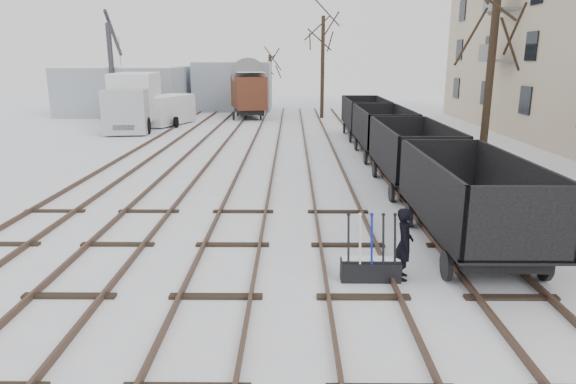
{
  "coord_description": "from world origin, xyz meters",
  "views": [
    {
      "loc": [
        1.55,
        -9.55,
        4.72
      ],
      "look_at": [
        1.44,
        3.97,
        1.2
      ],
      "focal_mm": 32.0,
      "sensor_mm": 36.0,
      "label": 1
    }
  ],
  "objects_px": {
    "box_van_wagon": "(248,91)",
    "crane": "(114,91)",
    "worker": "(404,244)",
    "panel_van": "(167,110)",
    "lorry": "(134,100)",
    "ground_frame": "(370,268)",
    "freight_wagon_a": "(469,215)"
  },
  "relations": [
    {
      "from": "freight_wagon_a",
      "to": "lorry",
      "type": "bearing_deg",
      "value": 123.46
    },
    {
      "from": "freight_wagon_a",
      "to": "ground_frame",
      "type": "bearing_deg",
      "value": -145.38
    },
    {
      "from": "worker",
      "to": "lorry",
      "type": "bearing_deg",
      "value": 37.56
    },
    {
      "from": "box_van_wagon",
      "to": "crane",
      "type": "relative_size",
      "value": 0.64
    },
    {
      "from": "box_van_wagon",
      "to": "crane",
      "type": "xyz_separation_m",
      "value": [
        -10.7,
        -0.63,
        0.03
      ]
    },
    {
      "from": "box_van_wagon",
      "to": "lorry",
      "type": "xyz_separation_m",
      "value": [
        -7.32,
        -6.71,
        -0.23
      ]
    },
    {
      "from": "worker",
      "to": "panel_van",
      "type": "distance_m",
      "value": 29.5
    },
    {
      "from": "lorry",
      "to": "crane",
      "type": "bearing_deg",
      "value": 112.48
    },
    {
      "from": "ground_frame",
      "to": "worker",
      "type": "relative_size",
      "value": 0.92
    },
    {
      "from": "ground_frame",
      "to": "lorry",
      "type": "bearing_deg",
      "value": 116.79
    },
    {
      "from": "ground_frame",
      "to": "box_van_wagon",
      "type": "xyz_separation_m",
      "value": [
        -5.28,
        31.81,
        1.89
      ]
    },
    {
      "from": "ground_frame",
      "to": "crane",
      "type": "xyz_separation_m",
      "value": [
        -15.98,
        31.18,
        1.92
      ]
    },
    {
      "from": "freight_wagon_a",
      "to": "box_van_wagon",
      "type": "height_order",
      "value": "box_van_wagon"
    },
    {
      "from": "panel_van",
      "to": "crane",
      "type": "bearing_deg",
      "value": 160.54
    },
    {
      "from": "ground_frame",
      "to": "freight_wagon_a",
      "type": "relative_size",
      "value": 0.26
    },
    {
      "from": "ground_frame",
      "to": "worker",
      "type": "xyz_separation_m",
      "value": [
        0.73,
        0.1,
        0.52
      ]
    },
    {
      "from": "box_van_wagon",
      "to": "panel_van",
      "type": "height_order",
      "value": "box_van_wagon"
    },
    {
      "from": "worker",
      "to": "panel_van",
      "type": "height_order",
      "value": "panel_van"
    },
    {
      "from": "box_van_wagon",
      "to": "lorry",
      "type": "height_order",
      "value": "lorry"
    },
    {
      "from": "crane",
      "to": "panel_van",
      "type": "bearing_deg",
      "value": -44.52
    },
    {
      "from": "freight_wagon_a",
      "to": "lorry",
      "type": "height_order",
      "value": "lorry"
    },
    {
      "from": "panel_van",
      "to": "crane",
      "type": "distance_m",
      "value": 6.54
    },
    {
      "from": "box_van_wagon",
      "to": "panel_van",
      "type": "relative_size",
      "value": 1.01
    },
    {
      "from": "worker",
      "to": "freight_wagon_a",
      "type": "xyz_separation_m",
      "value": [
        2.0,
        1.79,
        0.1
      ]
    },
    {
      "from": "freight_wagon_a",
      "to": "crane",
      "type": "xyz_separation_m",
      "value": [
        -18.72,
        29.29,
        1.29
      ]
    },
    {
      "from": "freight_wagon_a",
      "to": "lorry",
      "type": "relative_size",
      "value": 0.68
    },
    {
      "from": "ground_frame",
      "to": "freight_wagon_a",
      "type": "xyz_separation_m",
      "value": [
        2.73,
        1.89,
        0.63
      ]
    },
    {
      "from": "panel_van",
      "to": "crane",
      "type": "xyz_separation_m",
      "value": [
        -5.08,
        3.98,
        1.09
      ]
    },
    {
      "from": "ground_frame",
      "to": "panel_van",
      "type": "distance_m",
      "value": 29.32
    },
    {
      "from": "ground_frame",
      "to": "panel_van",
      "type": "bearing_deg",
      "value": 111.97
    },
    {
      "from": "lorry",
      "to": "freight_wagon_a",
      "type": "bearing_deg",
      "value": -63.13
    },
    {
      "from": "freight_wagon_a",
      "to": "panel_van",
      "type": "bearing_deg",
      "value": 118.31
    }
  ]
}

